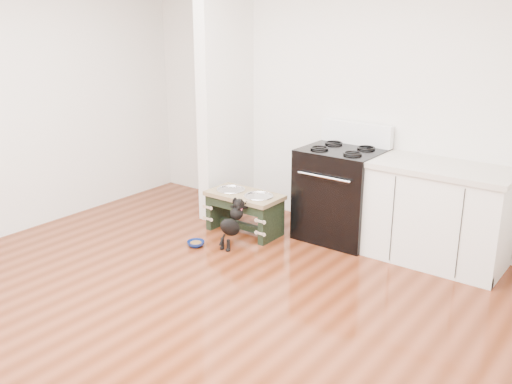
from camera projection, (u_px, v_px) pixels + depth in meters
name	position (u px, v px, depth m)	size (l,w,h in m)	color
ground	(170.00, 316.00, 4.32)	(5.00, 5.00, 0.00)	#4D1F0D
room_shell	(159.00, 103.00, 3.83)	(5.00, 5.00, 5.00)	silver
partition_wall	(226.00, 93.00, 6.18)	(0.15, 0.80, 2.70)	silver
oven_range	(341.00, 192.00, 5.68)	(0.76, 0.69, 1.14)	black
cabinet_run	(438.00, 215.00, 5.14)	(1.24, 0.64, 0.91)	white
dog_feeder	(244.00, 205.00, 5.85)	(0.78, 0.41, 0.44)	black
puppy	(233.00, 222.00, 5.51)	(0.14, 0.40, 0.47)	black
floor_bowl	(196.00, 244.00, 5.58)	(0.22, 0.22, 0.05)	navy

